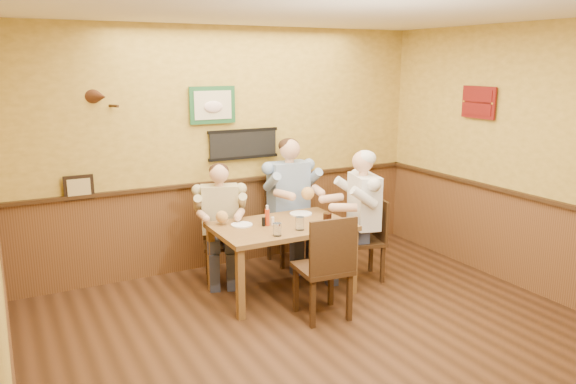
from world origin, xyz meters
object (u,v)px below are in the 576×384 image
water_glass_mid (300,223)px  pepper_shaker (264,222)px  water_glass_left (277,229)px  diner_white_elder (364,222)px  hot_sauce_bottle (267,216)px  dining_table (282,233)px  chair_right_end (363,239)px  diner_tan_shirt (220,228)px  diner_blue_polo (289,208)px  cola_tumbler (327,219)px  chair_back_right (289,224)px  chair_near_side (323,266)px  salt_shaker (273,221)px  chair_back_left (221,243)px

water_glass_mid → pepper_shaker: size_ratio=1.46×
water_glass_left → diner_white_elder: bearing=11.8°
diner_white_elder → hot_sauce_bottle: (-1.14, 0.11, 0.19)m
dining_table → chair_right_end: (0.99, -0.08, -0.20)m
water_glass_left → hot_sauce_bottle: bearing=79.3°
diner_tan_shirt → water_glass_mid: 1.08m
chair_right_end → diner_blue_polo: 1.02m
cola_tumbler → chair_back_right: bearing=85.6°
diner_tan_shirt → diner_white_elder: (1.41, -0.75, 0.06)m
chair_near_side → diner_tan_shirt: (-0.50, 1.37, 0.08)m
diner_white_elder → cola_tumbler: (-0.56, -0.14, 0.15)m
chair_back_right → water_glass_left: chair_back_right is taller
chair_near_side → pepper_shaker: bearing=-64.6°
chair_right_end → pepper_shaker: size_ratio=10.06×
dining_table → salt_shaker: bearing=167.6°
chair_back_left → chair_near_side: 1.46m
water_glass_mid → hot_sauce_bottle: bearing=127.2°
chair_back_left → cola_tumbler: bearing=-28.2°
dining_table → water_glass_left: bearing=-123.4°
hot_sauce_bottle → pepper_shaker: hot_sauce_bottle is taller
chair_back_right → pepper_shaker: 1.07m
chair_right_end → chair_near_side: 1.10m
water_glass_left → cola_tumbler: 0.65m
chair_near_side → salt_shaker: chair_near_side is taller
hot_sauce_bottle → water_glass_left: bearing=-100.7°
dining_table → chair_back_right: 0.95m
chair_back_right → dining_table: bearing=-122.2°
dining_table → chair_near_side: size_ratio=1.36×
dining_table → pepper_shaker: (-0.19, 0.03, 0.14)m
dining_table → chair_back_left: chair_back_left is taller
chair_right_end → water_glass_left: 1.28m
chair_near_side → salt_shaker: size_ratio=11.94×
dining_table → water_glass_left: size_ratio=11.06×
cola_tumbler → diner_white_elder: bearing=13.8°
chair_near_side → hot_sauce_bottle: bearing=-67.6°
chair_right_end → salt_shaker: chair_right_end is taller
diner_tan_shirt → salt_shaker: size_ratio=13.83×
chair_back_right → pepper_shaker: bearing=-132.2°
dining_table → chair_near_side: 0.71m
dining_table → diner_tan_shirt: size_ratio=1.18×
chair_right_end → water_glass_mid: chair_right_end is taller
chair_back_left → chair_right_end: size_ratio=0.90×
chair_back_right → water_glass_left: size_ratio=7.57×
diner_white_elder → diner_blue_polo: bearing=-136.4°
salt_shaker → chair_near_side: bearing=-76.6°
chair_near_side → cola_tumbler: bearing=-120.7°
water_glass_mid → chair_near_side: bearing=-89.3°
hot_sauce_bottle → diner_white_elder: bearing=-5.5°
chair_back_left → pepper_shaker: size_ratio=9.09×
cola_tumbler → hot_sauce_bottle: bearing=156.7°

